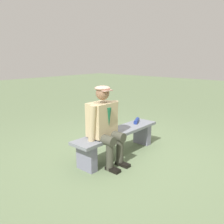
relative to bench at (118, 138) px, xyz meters
name	(u,v)px	position (x,y,z in m)	size (l,w,h in m)	color
ground_plane	(118,155)	(0.00, 0.00, -0.31)	(30.00, 30.00, 0.00)	#667A54
bench	(118,138)	(0.00, 0.00, 0.00)	(1.81, 0.39, 0.44)	slate
seated_man	(105,123)	(0.40, 0.06, 0.37)	(0.60, 0.59, 1.23)	tan
rolled_magazine	(137,121)	(-0.61, -0.06, 0.17)	(0.07, 0.07, 0.28)	navy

